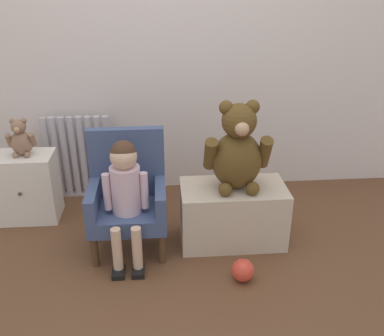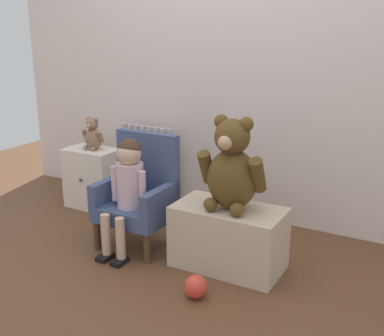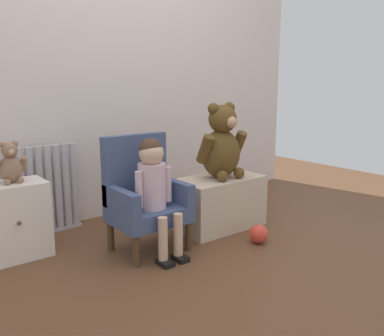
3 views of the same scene
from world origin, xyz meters
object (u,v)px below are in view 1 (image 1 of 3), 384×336
at_px(radiator, 79,158).
at_px(large_teddy_bear, 237,151).
at_px(child_figure, 125,185).
at_px(low_bench, 232,214).
at_px(small_teddy_bear, 21,139).
at_px(toy_ball, 243,270).
at_px(small_dresser, 26,187).
at_px(child_armchair, 128,195).

xyz_separation_m(radiator, large_teddy_bear, (1.04, -0.67, 0.30)).
relative_size(child_figure, low_bench, 1.13).
height_order(child_figure, small_teddy_bear, child_figure).
height_order(low_bench, large_teddy_bear, large_teddy_bear).
bearing_deg(small_teddy_bear, large_teddy_bear, -15.98).
distance_m(child_figure, low_bench, 0.70).
bearing_deg(radiator, toy_ball, -45.91).
bearing_deg(small_dresser, small_teddy_bear, 15.57).
relative_size(small_dresser, child_armchair, 0.64).
bearing_deg(large_teddy_bear, child_figure, -170.53).
distance_m(large_teddy_bear, small_teddy_bear, 1.39).
bearing_deg(radiator, large_teddy_bear, -32.73).
bearing_deg(low_bench, radiator, 147.01).
bearing_deg(child_armchair, low_bench, -0.47).
bearing_deg(large_teddy_bear, child_armchair, 179.42).
relative_size(child_armchair, large_teddy_bear, 1.36).
distance_m(child_armchair, large_teddy_bear, 0.70).
bearing_deg(low_bench, large_teddy_bear, -6.12).
distance_m(child_armchair, child_figure, 0.17).
xyz_separation_m(small_dresser, small_teddy_bear, (0.02, 0.01, 0.34)).
height_order(child_armchair, small_teddy_bear, child_armchair).
bearing_deg(small_teddy_bear, child_armchair, -28.68).
relative_size(radiator, low_bench, 0.97).
bearing_deg(low_bench, small_teddy_bear, 163.93).
distance_m(small_dresser, child_figure, 0.89).
relative_size(large_teddy_bear, toy_ball, 4.26).
bearing_deg(child_armchair, small_dresser, 152.38).
relative_size(low_bench, large_teddy_bear, 1.19).
bearing_deg(large_teddy_bear, toy_ball, -92.06).
height_order(large_teddy_bear, toy_ball, large_teddy_bear).
relative_size(small_dresser, small_teddy_bear, 1.87).
bearing_deg(child_figure, toy_ball, -24.17).
distance_m(child_armchair, toy_ball, 0.80).
bearing_deg(small_dresser, toy_ball, -29.84).
bearing_deg(small_dresser, low_bench, -15.61).
bearing_deg(low_bench, child_figure, -170.24).
bearing_deg(small_teddy_bear, child_figure, -35.52).
bearing_deg(small_teddy_bear, small_dresser, -164.43).
height_order(radiator, low_bench, radiator).
height_order(low_bench, toy_ball, low_bench).
relative_size(child_figure, small_teddy_bear, 2.91).
relative_size(child_armchair, toy_ball, 5.77).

